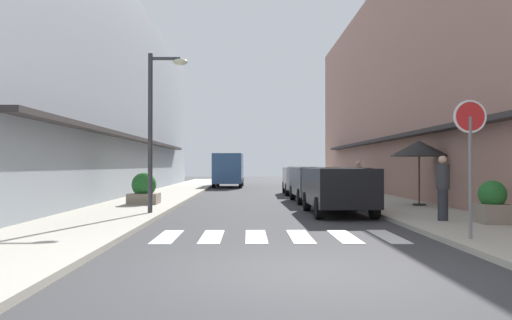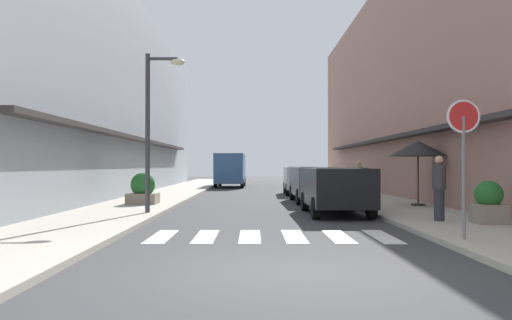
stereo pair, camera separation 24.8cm
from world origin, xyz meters
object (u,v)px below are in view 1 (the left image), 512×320
parked_car_far (301,177)px  pedestrian_walking_far (358,177)px  delivery_van (229,167)px  street_lamp (157,114)px  pedestrian_walking_near (443,186)px  parked_car_near (338,185)px  planter_midblock (144,190)px  cafe_umbrella (419,149)px  planter_corner (492,202)px  parked_car_mid (315,180)px  planter_far (355,183)px  round_street_sign (470,132)px

parked_car_far → pedestrian_walking_far: 3.35m
delivery_van → street_lamp: (-1.38, -21.46, 1.68)m
pedestrian_walking_near → parked_car_near: bearing=168.9°
planter_midblock → delivery_van: bearing=82.1°
cafe_umbrella → planter_corner: (-0.08, -5.79, -1.50)m
planter_midblock → parked_car_mid: bearing=19.7°
pedestrian_walking_far → parked_car_near: bearing=15.0°
cafe_umbrella → planter_far: bearing=96.6°
parked_car_near → planter_midblock: size_ratio=3.76×
parked_car_mid → parked_car_far: bearing=90.0°
round_street_sign → pedestrian_walking_near: size_ratio=1.61×
cafe_umbrella → pedestrian_walking_near: cafe_umbrella is taller
delivery_van → parked_car_near: bearing=-78.8°
round_street_sign → planter_far: (0.95, 15.73, -1.48)m
planter_corner → pedestrian_walking_far: 12.88m
parked_car_near → parked_car_far: size_ratio=1.07×
cafe_umbrella → pedestrian_walking_far: 7.19m
street_lamp → planter_far: (7.98, 9.90, -2.40)m
planter_midblock → planter_corner: bearing=-34.3°
parked_car_mid → delivery_van: delivery_van is taller
delivery_van → cafe_umbrella: cafe_umbrella is taller
planter_corner → pedestrian_walking_near: bearing=147.9°
parked_car_near → pedestrian_walking_far: (2.57, 9.30, 0.06)m
parked_car_far → planter_corner: size_ratio=3.85×
round_street_sign → parked_car_near: bearing=103.3°
parked_car_near → round_street_sign: 6.60m
round_street_sign → pedestrian_walking_far: round_street_sign is taller
cafe_umbrella → planter_far: size_ratio=1.87×
parked_car_far → cafe_umbrella: 9.86m
planter_corner → planter_far: 13.00m
parked_car_far → delivery_van: size_ratio=0.74×
pedestrian_walking_far → parked_car_far: bearing=-99.7°
planter_corner → pedestrian_walking_far: (-0.63, 12.86, 0.35)m
round_street_sign → pedestrian_walking_near: (0.71, 3.37, -1.18)m
street_lamp → planter_far: street_lamp is taller
parked_car_mid → planter_far: parked_car_mid is taller
planter_far → parked_car_far: bearing=140.1°
cafe_umbrella → planter_far: (-0.83, 7.18, -1.43)m
parked_car_mid → cafe_umbrella: 4.81m
parked_car_mid → planter_corner: (3.19, -9.10, -0.29)m
delivery_van → planter_corner: 25.63m
planter_midblock → pedestrian_walking_near: (8.85, -6.10, 0.37)m
parked_car_far → planter_midblock: 10.63m
cafe_umbrella → pedestrian_walking_far: size_ratio=1.40×
pedestrian_walking_near → round_street_sign: bearing=-59.9°
delivery_van → pedestrian_walking_near: delivery_van is taller
parked_car_far → pedestrian_walking_near: (2.20, -14.39, 0.08)m
pedestrian_walking_far → cafe_umbrella: bearing=36.1°
planter_corner → planter_midblock: bearing=145.7°
parked_car_mid → round_street_sign: round_street_sign is taller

